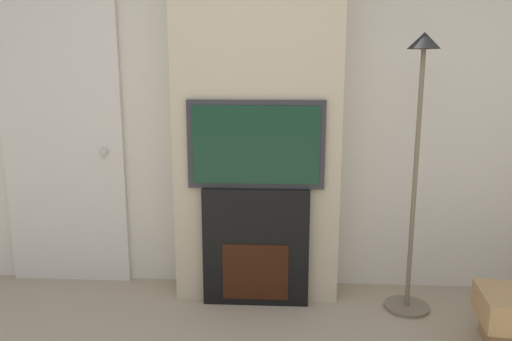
# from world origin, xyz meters

# --- Properties ---
(wall_back) EXTENTS (6.00, 0.06, 2.70)m
(wall_back) POSITION_xyz_m (0.00, 2.03, 1.35)
(wall_back) COLOR silver
(wall_back) RESTS_ON ground_plane
(chimney_breast) EXTENTS (1.13, 0.33, 2.70)m
(chimney_breast) POSITION_xyz_m (0.00, 1.84, 1.35)
(chimney_breast) COLOR beige
(chimney_breast) RESTS_ON ground_plane
(fireplace) EXTENTS (0.72, 0.15, 0.82)m
(fireplace) POSITION_xyz_m (0.00, 1.67, 0.41)
(fireplace) COLOR black
(fireplace) RESTS_ON ground_plane
(television) EXTENTS (0.90, 0.07, 0.59)m
(television) POSITION_xyz_m (0.00, 1.67, 1.11)
(television) COLOR #2D2D33
(television) RESTS_ON fireplace
(floor_lamp) EXTENTS (0.30, 0.30, 1.82)m
(floor_lamp) POSITION_xyz_m (1.03, 1.62, 1.09)
(floor_lamp) COLOR #726651
(floor_lamp) RESTS_ON ground_plane
(entry_door) EXTENTS (0.90, 0.09, 2.10)m
(entry_door) POSITION_xyz_m (-1.44, 1.97, 1.05)
(entry_door) COLOR silver
(entry_door) RESTS_ON ground_plane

